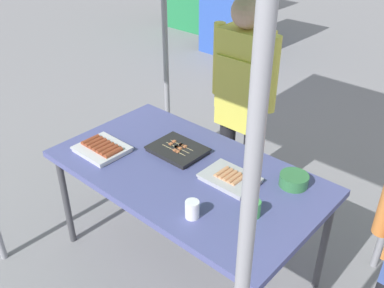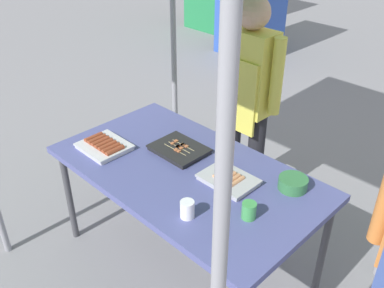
% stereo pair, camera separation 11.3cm
% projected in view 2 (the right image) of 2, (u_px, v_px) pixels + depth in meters
% --- Properties ---
extents(ground_plane, '(18.00, 18.00, 0.00)m').
position_uv_depth(ground_plane, '(187.00, 261.00, 2.90)').
color(ground_plane, slate).
extents(stall_table, '(1.60, 0.90, 0.75)m').
position_uv_depth(stall_table, '(186.00, 176.00, 2.54)').
color(stall_table, '#4C518C').
rests_on(stall_table, ground).
extents(tray_grilled_sausages, '(0.31, 0.22, 0.05)m').
position_uv_depth(tray_grilled_sausages, '(228.00, 179.00, 2.40)').
color(tray_grilled_sausages, '#ADADB2').
rests_on(tray_grilled_sausages, stall_table).
extents(tray_meat_skewers, '(0.33, 0.26, 0.04)m').
position_uv_depth(tray_meat_skewers, '(179.00, 149.00, 2.67)').
color(tray_meat_skewers, black).
rests_on(tray_meat_skewers, stall_table).
extents(tray_pork_links, '(0.29, 0.26, 0.05)m').
position_uv_depth(tray_pork_links, '(104.00, 146.00, 2.69)').
color(tray_pork_links, silver).
rests_on(tray_pork_links, stall_table).
extents(condiment_bowl, '(0.16, 0.16, 0.07)m').
position_uv_depth(condiment_bowl, '(293.00, 183.00, 2.34)').
color(condiment_bowl, '#33723F').
rests_on(condiment_bowl, stall_table).
extents(drink_cup_near_edge, '(0.07, 0.07, 0.09)m').
position_uv_depth(drink_cup_near_edge, '(249.00, 211.00, 2.13)').
color(drink_cup_near_edge, '#3F994C').
rests_on(drink_cup_near_edge, stall_table).
extents(drink_cup_by_wok, '(0.07, 0.07, 0.09)m').
position_uv_depth(drink_cup_by_wok, '(187.00, 209.00, 2.13)').
color(drink_cup_by_wok, white).
rests_on(drink_cup_by_wok, stall_table).
extents(vendor_woman, '(0.52, 0.23, 1.59)m').
position_uv_depth(vendor_woman, '(248.00, 92.00, 2.97)').
color(vendor_woman, black).
rests_on(vendor_woman, ground).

